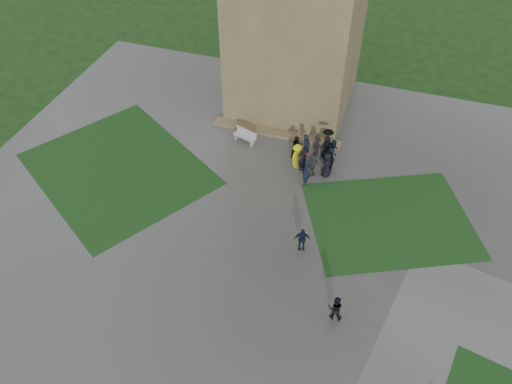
% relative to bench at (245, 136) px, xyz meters
% --- Properties ---
extents(ground, '(120.00, 120.00, 0.00)m').
position_rel_bench_xyz_m(ground, '(1.72, -9.17, -0.50)').
color(ground, black).
extents(plaza, '(34.00, 34.00, 0.02)m').
position_rel_bench_xyz_m(plaza, '(1.72, -7.17, -0.49)').
color(plaza, '#3A3A37').
rests_on(plaza, ground).
extents(lawn_inset_left, '(14.10, 13.46, 0.01)m').
position_rel_bench_xyz_m(lawn_inset_left, '(-6.78, -5.17, -0.47)').
color(lawn_inset_left, black).
rests_on(lawn_inset_left, plaza).
extents(lawn_inset_right, '(11.12, 10.15, 0.01)m').
position_rel_bench_xyz_m(lawn_inset_right, '(10.22, -4.17, -0.47)').
color(lawn_inset_right, black).
rests_on(lawn_inset_right, plaza).
extents(tower_plinth, '(9.00, 0.80, 0.22)m').
position_rel_bench_xyz_m(tower_plinth, '(1.72, 1.43, -0.37)').
color(tower_plinth, brown).
rests_on(tower_plinth, plaza).
extents(bench, '(1.68, 0.95, 0.93)m').
position_rel_bench_xyz_m(bench, '(0.00, 0.00, 0.00)').
color(bench, '#A6A7A2').
rests_on(bench, plaza).
extents(visitor_cluster, '(3.14, 3.81, 2.56)m').
position_rel_bench_xyz_m(visitor_cluster, '(4.93, -0.98, 0.57)').
color(visitor_cluster, black).
rests_on(visitor_cluster, plaza).
extents(pedestrian_mid, '(0.98, 0.74, 1.49)m').
position_rel_bench_xyz_m(pedestrian_mid, '(5.91, -7.78, 0.27)').
color(pedestrian_mid, black).
rests_on(pedestrian_mid, plaza).
extents(pedestrian_near, '(0.78, 0.48, 1.54)m').
position_rel_bench_xyz_m(pedestrian_near, '(8.48, -11.40, 0.29)').
color(pedestrian_near, black).
rests_on(pedestrian_near, plaza).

